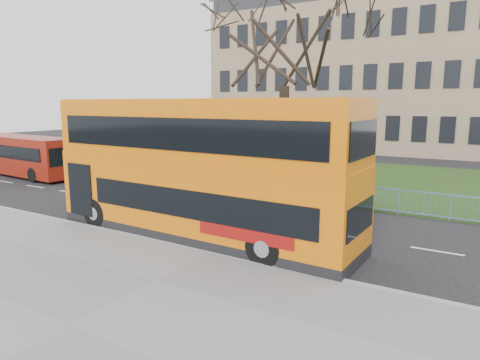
% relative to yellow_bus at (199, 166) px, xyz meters
% --- Properties ---
extents(ground, '(120.00, 120.00, 0.00)m').
position_rel_yellow_bus_xyz_m(ground, '(1.45, 0.17, -2.56)').
color(ground, black).
rests_on(ground, ground).
extents(pavement, '(80.00, 10.50, 0.12)m').
position_rel_yellow_bus_xyz_m(pavement, '(1.45, -6.58, -2.50)').
color(pavement, slate).
rests_on(pavement, ground).
extents(kerb, '(80.00, 0.20, 0.14)m').
position_rel_yellow_bus_xyz_m(kerb, '(1.45, -1.38, -2.49)').
color(kerb, gray).
rests_on(kerb, ground).
extents(grass_verge, '(80.00, 15.40, 0.08)m').
position_rel_yellow_bus_xyz_m(grass_verge, '(1.45, 14.47, -2.52)').
color(grass_verge, '#1E3613').
rests_on(grass_verge, ground).
extents(guard_railing, '(40.00, 0.12, 1.10)m').
position_rel_yellow_bus_xyz_m(guard_railing, '(1.45, 6.77, -2.01)').
color(guard_railing, '#7091C7').
rests_on(guard_railing, ground).
extents(bare_tree, '(9.21, 9.21, 13.16)m').
position_rel_yellow_bus_xyz_m(bare_tree, '(-1.55, 10.17, 4.10)').
color(bare_tree, black).
rests_on(bare_tree, grass_verge).
extents(civic_building, '(30.00, 15.00, 14.00)m').
position_rel_yellow_bus_xyz_m(civic_building, '(-3.55, 35.17, 4.44)').
color(civic_building, '#8A7157').
rests_on(civic_building, ground).
extents(yellow_bus, '(11.46, 3.10, 4.77)m').
position_rel_yellow_bus_xyz_m(yellow_bus, '(0.00, 0.00, 0.00)').
color(yellow_bus, orange).
rests_on(yellow_bus, ground).
extents(red_bus, '(9.88, 2.88, 2.57)m').
position_rel_yellow_bus_xyz_m(red_bus, '(-17.88, 4.68, -1.19)').
color(red_bus, maroon).
rests_on(red_bus, ground).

